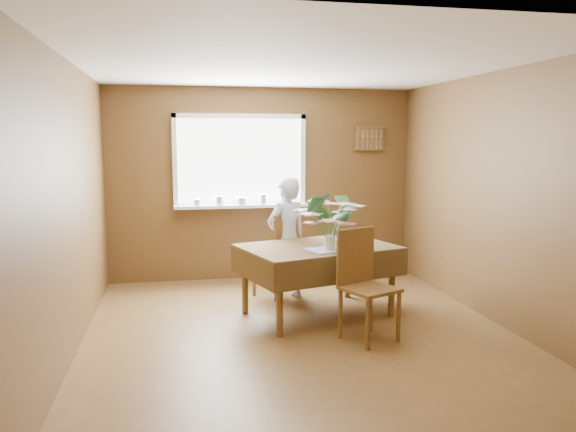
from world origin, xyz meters
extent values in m
plane|color=brown|center=(0.00, 0.00, 0.00)|extent=(4.50, 4.50, 0.00)
plane|color=white|center=(0.00, 0.00, 2.50)|extent=(4.50, 4.50, 0.00)
plane|color=brown|center=(0.00, 2.25, 1.25)|extent=(4.00, 0.00, 4.00)
plane|color=brown|center=(0.00, -2.25, 1.25)|extent=(4.00, 0.00, 4.00)
plane|color=brown|center=(-2.00, 0.00, 1.25)|extent=(0.00, 4.50, 4.50)
plane|color=brown|center=(2.00, 0.00, 1.25)|extent=(0.00, 4.50, 4.50)
cube|color=white|center=(-0.30, 2.23, 1.55)|extent=(1.60, 0.01, 1.10)
cube|color=white|center=(-0.30, 2.22, 2.13)|extent=(1.72, 0.06, 0.06)
cube|color=white|center=(-0.30, 2.22, 0.97)|extent=(1.72, 0.06, 0.06)
cube|color=white|center=(-1.13, 2.22, 1.55)|extent=(0.06, 0.06, 1.22)
cube|color=white|center=(0.53, 2.22, 1.55)|extent=(0.06, 0.06, 1.22)
cube|color=white|center=(-0.30, 2.15, 0.98)|extent=(1.72, 0.20, 0.04)
cylinder|color=white|center=(-0.86, 2.13, 1.04)|extent=(0.09, 0.09, 0.08)
cylinder|color=white|center=(-0.58, 2.13, 1.06)|extent=(0.11, 0.11, 0.12)
cylinder|color=white|center=(-0.30, 2.13, 1.05)|extent=(0.12, 0.12, 0.09)
cylinder|color=white|center=(-0.02, 2.13, 1.06)|extent=(0.10, 0.10, 0.13)
cylinder|color=white|center=(0.26, 2.13, 1.05)|extent=(0.11, 0.11, 0.10)
cube|color=brown|center=(1.45, 2.23, 1.85)|extent=(0.40, 0.03, 0.30)
cube|color=brown|center=(1.45, 2.21, 2.00)|extent=(0.44, 0.04, 0.03)
cube|color=brown|center=(1.45, 2.21, 1.70)|extent=(0.44, 0.04, 0.03)
cylinder|color=brown|center=(-0.20, -0.08, 0.34)|extent=(0.07, 0.07, 0.69)
cylinder|color=brown|center=(1.04, 0.29, 0.34)|extent=(0.07, 0.07, 0.69)
cylinder|color=brown|center=(-0.43, 0.70, 0.34)|extent=(0.07, 0.07, 0.69)
cylinder|color=brown|center=(0.81, 1.07, 0.34)|extent=(0.07, 0.07, 0.69)
cube|color=brown|center=(0.30, 0.49, 0.71)|extent=(1.67, 1.34, 0.04)
cube|color=#3F2E16|center=(0.30, 0.49, 0.73)|extent=(1.74, 1.41, 0.01)
cube|color=#3F2E16|center=(0.45, 0.00, 0.59)|extent=(1.45, 0.44, 0.27)
cube|color=#3F2E16|center=(0.16, 0.99, 0.59)|extent=(1.45, 0.44, 0.27)
cube|color=#3F2E16|center=(-0.42, 0.28, 0.59)|extent=(0.30, 0.99, 0.27)
cube|color=#3F2E16|center=(1.03, 0.71, 0.59)|extent=(0.30, 0.99, 0.27)
cube|color=#4CB0D9|center=(0.37, 0.26, 0.74)|extent=(0.51, 0.43, 0.01)
cylinder|color=brown|center=(0.05, 1.57, 0.23)|extent=(0.04, 0.04, 0.45)
cylinder|color=brown|center=(-0.25, 1.37, 0.23)|extent=(0.04, 0.04, 0.45)
cylinder|color=brown|center=(0.26, 1.28, 0.23)|extent=(0.04, 0.04, 0.45)
cylinder|color=brown|center=(-0.04, 1.07, 0.23)|extent=(0.04, 0.04, 0.45)
cube|color=brown|center=(0.01, 1.32, 0.47)|extent=(0.59, 0.59, 0.03)
cube|color=brown|center=(0.12, 1.16, 0.73)|extent=(0.36, 0.27, 0.50)
cylinder|color=brown|center=(0.48, -0.57, 0.23)|extent=(0.04, 0.04, 0.47)
cylinder|color=brown|center=(0.83, -0.43, 0.23)|extent=(0.04, 0.04, 0.47)
cylinder|color=brown|center=(0.34, -0.23, 0.23)|extent=(0.04, 0.04, 0.47)
cylinder|color=brown|center=(0.68, -0.08, 0.23)|extent=(0.04, 0.04, 0.47)
cube|color=brown|center=(0.58, -0.33, 0.48)|extent=(0.57, 0.57, 0.03)
cube|color=brown|center=(0.50, -0.14, 0.76)|extent=(0.41, 0.20, 0.52)
imported|color=white|center=(0.11, 1.16, 0.70)|extent=(0.61, 0.52, 1.41)
cylinder|color=white|center=(0.37, 0.27, 0.81)|extent=(0.11, 0.11, 0.15)
cylinder|color=#33662D|center=(0.37, 0.27, 0.92)|extent=(0.07, 0.07, 0.10)
cylinder|color=white|center=(0.64, 0.72, 0.75)|extent=(0.27, 0.27, 0.01)
cube|color=silver|center=(0.54, 0.28, 0.75)|extent=(0.13, 0.23, 0.00)
camera|label=1|loc=(-1.11, -5.04, 1.82)|focal=35.00mm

